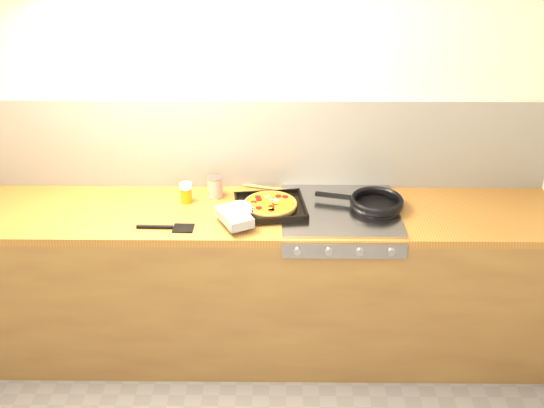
{
  "coord_description": "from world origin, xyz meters",
  "views": [
    {
      "loc": [
        0.13,
        -1.8,
        2.48
      ],
      "look_at": [
        0.1,
        1.08,
        0.95
      ],
      "focal_mm": 42.0,
      "sensor_mm": 36.0,
      "label": 1
    }
  ],
  "objects_px": {
    "tomato_can": "(215,187)",
    "juice_glass": "(186,193)",
    "pizza_on_tray": "(260,208)",
    "frying_pan": "(375,202)"
  },
  "relations": [
    {
      "from": "frying_pan",
      "to": "tomato_can",
      "type": "xyz_separation_m",
      "value": [
        -0.85,
        0.13,
        0.02
      ]
    },
    {
      "from": "tomato_can",
      "to": "juice_glass",
      "type": "relative_size",
      "value": 1.08
    },
    {
      "from": "frying_pan",
      "to": "tomato_can",
      "type": "distance_m",
      "value": 0.86
    },
    {
      "from": "frying_pan",
      "to": "pizza_on_tray",
      "type": "bearing_deg",
      "value": -174.1
    },
    {
      "from": "frying_pan",
      "to": "tomato_can",
      "type": "bearing_deg",
      "value": 171.1
    },
    {
      "from": "pizza_on_tray",
      "to": "juice_glass",
      "type": "relative_size",
      "value": 4.4
    },
    {
      "from": "frying_pan",
      "to": "juice_glass",
      "type": "bearing_deg",
      "value": 175.82
    },
    {
      "from": "frying_pan",
      "to": "juice_glass",
      "type": "height_order",
      "value": "juice_glass"
    },
    {
      "from": "frying_pan",
      "to": "tomato_can",
      "type": "height_order",
      "value": "tomato_can"
    },
    {
      "from": "pizza_on_tray",
      "to": "tomato_can",
      "type": "relative_size",
      "value": 4.07
    }
  ]
}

